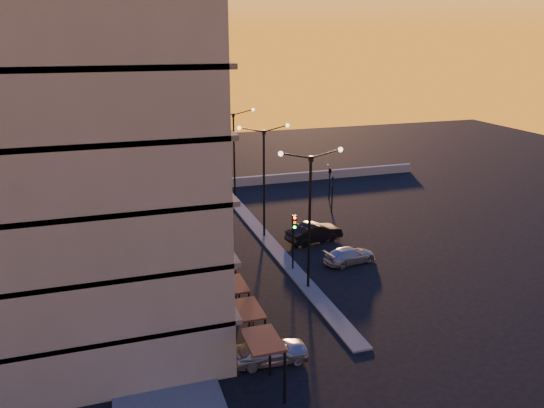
{
  "coord_description": "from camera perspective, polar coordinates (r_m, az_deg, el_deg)",
  "views": [
    {
      "loc": [
        -12.3,
        -30.0,
        16.21
      ],
      "look_at": [
        -0.82,
        5.35,
        4.39
      ],
      "focal_mm": 35.0,
      "sensor_mm": 36.0,
      "label": 1
    }
  ],
  "objects": [
    {
      "name": "median",
      "position": [
        44.86,
        -0.84,
        -3.47
      ],
      "size": [
        1.2,
        36.0,
        0.12
      ],
      "primitive_type": "cube",
      "color": "#4D4E4B",
      "rests_on": "ground"
    },
    {
      "name": "streetlamp_near",
      "position": [
        34.12,
        4.09,
        -0.54
      ],
      "size": [
        4.32,
        0.32,
        9.51
      ],
      "color": "black",
      "rests_on": "ground"
    },
    {
      "name": "parapet",
      "position": [
        59.9,
        -3.55,
        2.39
      ],
      "size": [
        44.0,
        0.5,
        1.0
      ],
      "primitive_type": "cube",
      "color": "slate",
      "rests_on": "ground"
    },
    {
      "name": "car_wagon",
      "position": [
        40.11,
        8.37,
        -5.48
      ],
      "size": [
        4.35,
        2.38,
        1.19
      ],
      "primitive_type": "imported",
      "rotation": [
        0.0,
        0.0,
        1.75
      ],
      "color": "#969A9D",
      "rests_on": "ground"
    },
    {
      "name": "signal_east_a",
      "position": [
        50.52,
        6.49,
        1.1
      ],
      "size": [
        0.13,
        0.16,
        3.6
      ],
      "color": "black",
      "rests_on": "ground"
    },
    {
      "name": "car_sedan",
      "position": [
        43.8,
        4.57,
        -3.05
      ],
      "size": [
        5.02,
        2.65,
        1.57
      ],
      "primitive_type": "imported",
      "rotation": [
        0.0,
        0.0,
        1.79
      ],
      "color": "black",
      "rests_on": "ground"
    },
    {
      "name": "signal_east_b",
      "position": [
        54.33,
        6.25,
        3.56
      ],
      "size": [
        0.42,
        1.99,
        3.6
      ],
      "color": "black",
      "rests_on": "ground"
    },
    {
      "name": "building",
      "position": [
        30.38,
        -21.24,
        8.31
      ],
      "size": [
        14.35,
        17.08,
        25.0
      ],
      "color": "slate",
      "rests_on": "ground"
    },
    {
      "name": "streetlamp_mid",
      "position": [
        43.18,
        -0.88,
        3.4
      ],
      "size": [
        4.32,
        0.32,
        9.51
      ],
      "color": "black",
      "rests_on": "ground"
    },
    {
      "name": "car_hatchback",
      "position": [
        28.45,
        -0.23,
        -15.43
      ],
      "size": [
        4.14,
        1.85,
        1.38
      ],
      "primitive_type": "imported",
      "rotation": [
        0.0,
        0.0,
        1.52
      ],
      "color": "gray",
      "rests_on": "ground"
    },
    {
      "name": "ground",
      "position": [
        36.25,
        3.89,
        -8.97
      ],
      "size": [
        120.0,
        120.0,
        0.0
      ],
      "primitive_type": "plane",
      "color": "black",
      "rests_on": "ground"
    },
    {
      "name": "sidewalk_west",
      "position": [
        37.69,
        -13.64,
        -8.28
      ],
      "size": [
        5.0,
        40.0,
        0.12
      ],
      "primitive_type": "cube",
      "color": "#4D4E4B",
      "rests_on": "ground"
    },
    {
      "name": "streetlamp_far",
      "position": [
        52.58,
        -4.11,
        5.94
      ],
      "size": [
        4.32,
        0.32,
        9.51
      ],
      "color": "black",
      "rests_on": "ground"
    },
    {
      "name": "traffic_light_main",
      "position": [
        37.54,
        2.36,
        -3.17
      ],
      "size": [
        0.28,
        0.44,
        4.25
      ],
      "color": "black",
      "rests_on": "ground"
    }
  ]
}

